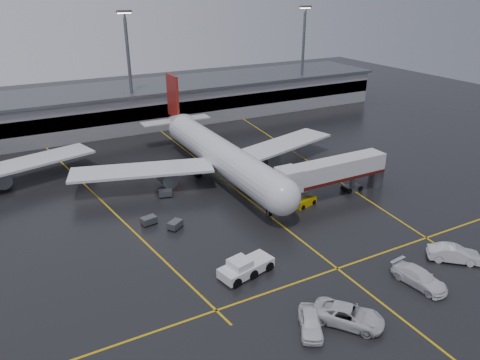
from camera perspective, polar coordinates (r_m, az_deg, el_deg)
ground at (r=70.49m, az=0.66°, el=-2.12°), size 220.00×220.00×0.00m
apron_line_centre at (r=70.48m, az=0.66°, el=-2.11°), size 0.25×90.00×0.02m
apron_line_stop at (r=54.78m, az=12.07°, el=-10.77°), size 60.00×0.25×0.02m
apron_line_left at (r=73.10m, az=-17.15°, el=-2.25°), size 9.99×69.35×0.02m
apron_line_right at (r=87.29m, az=7.85°, el=2.78°), size 7.57×69.64×0.02m
terminal at (r=111.18m, az=-11.53°, el=9.32°), size 122.00×19.00×8.60m
light_mast_mid at (r=102.28m, az=-13.69°, el=13.76°), size 3.00×1.20×25.45m
light_mast_right at (r=121.74m, az=7.89°, el=15.61°), size 3.00×1.20×25.45m
main_airliner at (r=76.85m, az=-2.83°, el=3.45°), size 48.80×45.60×14.10m
jet_bridge at (r=70.64m, az=11.52°, el=0.93°), size 19.90×3.40×6.05m
pushback_tractor at (r=52.17m, az=0.62°, el=-10.88°), size 6.90×4.00×2.32m
belt_loader at (r=68.36m, az=8.08°, el=-2.67°), size 4.03×2.52×2.38m
service_van_a at (r=46.86m, az=13.40°, el=-16.12°), size 6.68×7.25×1.89m
service_van_b at (r=54.22m, az=21.50°, el=-11.28°), size 3.27×6.53×1.82m
service_van_c at (r=60.02m, az=25.18°, el=-8.34°), size 5.83×5.44×1.95m
service_van_d at (r=45.54m, az=8.80°, el=-17.16°), size 4.28×5.40×1.72m
baggage_cart_a at (r=61.93m, az=-8.12°, el=-5.53°), size 2.38×2.20×1.12m
baggage_cart_b at (r=63.61m, az=-11.33°, el=-4.95°), size 2.19×1.63×1.12m
baggage_cart_c at (r=71.24m, az=-9.30°, el=-1.60°), size 2.26×1.77×1.12m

